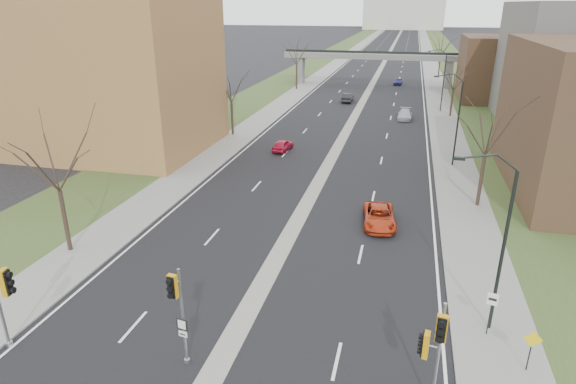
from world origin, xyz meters
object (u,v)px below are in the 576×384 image
at_px(signal_pole_right, 434,344).
at_px(car_left_near, 283,145).
at_px(car_right_near, 379,216).
at_px(signal_pole_median, 177,302).
at_px(car_left_far, 348,98).
at_px(speed_limit_sign, 491,306).
at_px(car_right_mid, 405,114).
at_px(warning_sign, 531,345).
at_px(car_right_far, 398,81).

relative_size(signal_pole_right, car_left_near, 1.35).
relative_size(signal_pole_right, car_right_near, 1.03).
relative_size(signal_pole_median, signal_pole_right, 0.97).
bearing_deg(car_left_near, signal_pole_right, 119.69).
bearing_deg(car_left_far, speed_limit_sign, 104.48).
distance_m(signal_pole_right, car_right_mid, 51.82).
distance_m(signal_pole_median, warning_sign, 14.84).
bearing_deg(signal_pole_median, car_left_far, 99.53).
relative_size(signal_pole_median, car_right_near, 1.00).
distance_m(signal_pole_right, car_left_near, 36.05).
distance_m(signal_pole_right, speed_limit_sign, 6.23).
xyz_separation_m(car_left_far, car_right_far, (7.27, 20.30, -0.08)).
bearing_deg(car_left_near, warning_sign, 128.08).
xyz_separation_m(speed_limit_sign, car_right_far, (-6.67, 77.22, -1.05)).
bearing_deg(warning_sign, car_left_far, 104.50).
xyz_separation_m(signal_pole_median, car_right_near, (7.22, 16.61, -2.62)).
xyz_separation_m(car_left_near, car_right_mid, (12.37, 18.72, 0.04)).
relative_size(warning_sign, car_left_near, 0.55).
distance_m(warning_sign, car_right_mid, 48.92).
xyz_separation_m(signal_pole_median, car_left_far, (-0.90, 62.26, -2.58)).
relative_size(signal_pole_median, car_right_far, 1.29).
bearing_deg(signal_pole_median, warning_sign, 21.29).
distance_m(car_right_mid, car_right_far, 30.88).
bearing_deg(car_right_near, car_right_far, 83.86).
bearing_deg(signal_pole_right, signal_pole_median, -171.48).
bearing_deg(car_left_near, car_right_near, 130.91).
xyz_separation_m(car_left_near, car_right_near, (11.32, -16.42, 0.04)).
bearing_deg(car_left_far, warning_sign, 105.22).
height_order(signal_pole_right, car_left_far, signal_pole_right).
bearing_deg(speed_limit_sign, car_right_far, 107.77).
height_order(speed_limit_sign, car_left_near, speed_limit_sign).
bearing_deg(speed_limit_sign, car_left_far, 116.59).
height_order(signal_pole_median, car_left_near, signal_pole_median).
xyz_separation_m(signal_pole_median, car_left_near, (-4.10, 33.03, -2.66)).
bearing_deg(car_right_mid, signal_pole_median, -98.07).
xyz_separation_m(speed_limit_sign, warning_sign, (1.33, -2.13, -0.26)).
distance_m(car_left_far, car_right_mid, 13.96).
bearing_deg(signal_pole_right, car_right_mid, 100.51).
distance_m(warning_sign, car_right_near, 15.20).
bearing_deg(signal_pole_right, speed_limit_sign, 70.08).
relative_size(signal_pole_right, car_left_far, 1.14).
bearing_deg(car_right_far, signal_pole_median, -89.27).
bearing_deg(car_left_far, car_right_far, -108.97).
distance_m(speed_limit_sign, car_right_near, 12.72).
xyz_separation_m(car_right_near, car_right_far, (-0.86, 65.96, -0.03)).
bearing_deg(car_right_mid, signal_pole_right, -86.89).
bearing_deg(speed_limit_sign, signal_pole_median, -144.90).
relative_size(signal_pole_median, car_right_mid, 1.05).
bearing_deg(car_left_far, car_left_near, 84.48).
bearing_deg(speed_limit_sign, car_left_near, 134.58).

